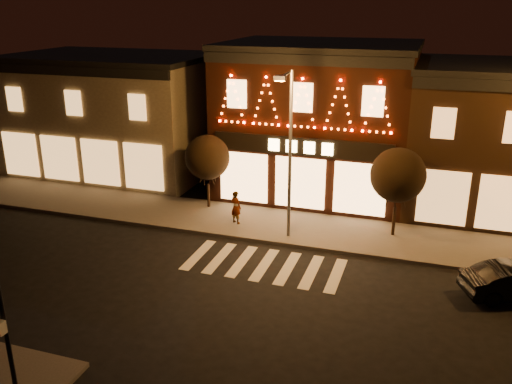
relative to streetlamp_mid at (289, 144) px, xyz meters
The scene contains 9 objects.
ground 8.07m from the streetlamp_mid, 92.04° to the right, with size 120.00×120.00×0.00m, color black.
sidewalk_far 5.00m from the streetlamp_mid, 37.38° to the left, with size 44.00×4.00×0.15m, color #47423D.
building_left 15.16m from the streetlamp_mid, 151.00° to the left, with size 12.20×8.28×7.30m.
building_pulp 7.34m from the streetlamp_mid, 91.86° to the left, with size 10.20×8.34×8.30m.
building_right_a 11.84m from the streetlamp_mid, 38.39° to the left, with size 9.20×8.28×7.50m.
streetlamp_mid is the anchor object (origin of this frame).
tree_left 5.79m from the streetlamp_mid, 153.01° to the left, with size 2.29×2.29×3.83m.
tree_right 5.16m from the streetlamp_mid, 21.75° to the left, with size 2.46×2.46×4.12m.
pedestrian 4.63m from the streetlamp_mid, 162.52° to the left, with size 0.59×0.39×1.63m, color gray.
Camera 1 is at (6.04, -15.38, 10.40)m, focal length 38.17 mm.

